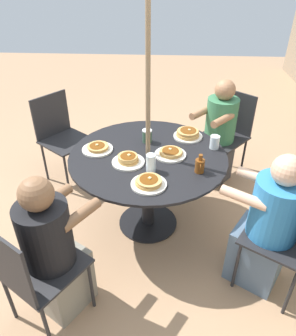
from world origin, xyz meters
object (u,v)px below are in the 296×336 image
(patio_chair_south, at_px, (294,236))
(pancake_plate_c, at_px, (188,134))
(patio_chair_east, at_px, (30,269))
(pancake_plate_a, at_px, (98,148))
(drinking_glass_a, at_px, (215,142))
(pancake_plate_d, at_px, (149,182))
(diner_south, at_px, (267,228))
(pancake_plate_b, at_px, (171,153))
(syrup_bottle, at_px, (200,165))
(patio_chair_west, at_px, (227,130))
(pancake_plate_e, at_px, (128,160))
(patio_chair_north, at_px, (61,133))
(patio_table, at_px, (148,169))
(coffee_cup, at_px, (147,136))
(diner_east, at_px, (54,253))
(drinking_glass_b, at_px, (151,163))
(diner_west, at_px, (218,137))

(patio_chair_south, height_order, pancake_plate_c, patio_chair_south)
(patio_chair_east, bearing_deg, pancake_plate_a, 110.48)
(patio_chair_east, xyz_separation_m, drinking_glass_a, (-1.16, 1.19, 0.26))
(pancake_plate_d, bearing_deg, diner_south, 80.64)
(pancake_plate_b, bearing_deg, diner_south, 50.71)
(syrup_bottle, bearing_deg, patio_chair_east, -52.79)
(patio_chair_east, distance_m, patio_chair_west, 2.40)
(patio_chair_west, bearing_deg, pancake_plate_e, 89.00)
(patio_chair_north, distance_m, diner_south, 2.23)
(patio_table, xyz_separation_m, diner_south, (0.55, 0.87, -0.10))
(diner_south, bearing_deg, pancake_plate_b, 83.30)
(patio_table, height_order, diner_south, diner_south)
(diner_south, bearing_deg, pancake_plate_e, 99.96)
(diner_south, distance_m, pancake_plate_d, 0.89)
(patio_chair_east, bearing_deg, coffee_cup, 95.49)
(pancake_plate_a, height_order, pancake_plate_e, pancake_plate_e)
(patio_chair_east, bearing_deg, diner_east, 90.00)
(coffee_cup, distance_m, drinking_glass_b, 0.45)
(diner_south, height_order, pancake_plate_b, diner_south)
(pancake_plate_a, distance_m, pancake_plate_c, 0.80)
(coffee_cup, relative_size, drinking_glass_a, 1.02)
(pancake_plate_a, height_order, drinking_glass_a, drinking_glass_a)
(pancake_plate_a, bearing_deg, patio_table, 83.26)
(patio_chair_north, relative_size, pancake_plate_e, 3.61)
(patio_chair_south, bearing_deg, diner_west, 45.91)
(pancake_plate_a, xyz_separation_m, pancake_plate_b, (0.04, 0.60, 0.00))
(patio_chair_west, xyz_separation_m, pancake_plate_d, (1.32, -0.77, 0.23))
(diner_west, bearing_deg, drinking_glass_b, 98.64)
(patio_chair_north, distance_m, drinking_glass_a, 1.64)
(patio_chair_east, height_order, pancake_plate_c, patio_chair_east)
(patio_chair_north, height_order, syrup_bottle, patio_chair_north)
(patio_chair_east, xyz_separation_m, pancake_plate_c, (-1.34, 0.98, 0.24))
(patio_chair_south, bearing_deg, drinking_glass_b, 99.53)
(diner_south, distance_m, syrup_bottle, 0.64)
(pancake_plate_b, height_order, pancake_plate_c, pancake_plate_c)
(diner_west, height_order, pancake_plate_a, diner_west)
(patio_chair_east, relative_size, pancake_plate_c, 3.61)
(syrup_bottle, xyz_separation_m, coffee_cup, (-0.44, -0.42, -0.00))
(patio_chair_south, height_order, pancake_plate_b, patio_chair_south)
(patio_chair_south, bearing_deg, syrup_bottle, 88.20)
(patio_chair_south, height_order, diner_west, diner_west)
(patio_chair_west, height_order, pancake_plate_c, patio_chair_west)
(diner_west, relative_size, pancake_plate_e, 4.36)
(coffee_cup, relative_size, drinking_glass_b, 0.82)
(patio_chair_west, height_order, syrup_bottle, patio_chair_west)
(pancake_plate_e, bearing_deg, drinking_glass_b, 61.03)
(drinking_glass_a, bearing_deg, diner_east, -47.41)
(patio_chair_east, bearing_deg, pancake_plate_e, 93.06)
(patio_chair_south, relative_size, coffee_cup, 8.10)
(patio_chair_east, distance_m, syrup_bottle, 1.34)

